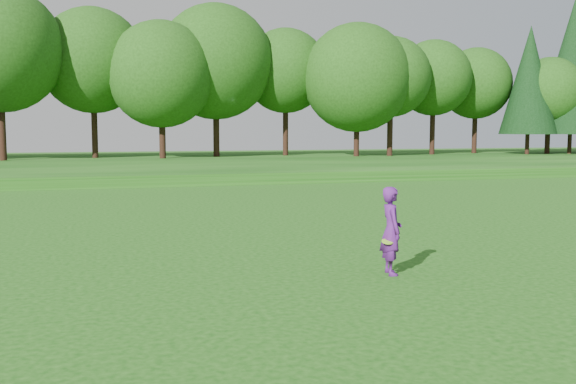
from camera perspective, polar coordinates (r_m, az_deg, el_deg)
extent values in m
plane|color=#13470D|center=(14.03, 0.44, -6.29)|extent=(140.00, 140.00, 0.00)
cube|color=#13470D|center=(47.40, -11.20, 2.41)|extent=(130.00, 30.00, 0.60)
cube|color=gray|center=(33.52, -9.21, 0.66)|extent=(130.00, 1.60, 0.04)
imported|color=#591A75|center=(12.94, 9.16, -3.41)|extent=(0.50, 0.69, 1.76)
cylinder|color=#99E924|center=(12.78, 8.84, -4.37)|extent=(0.24, 0.23, 0.08)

